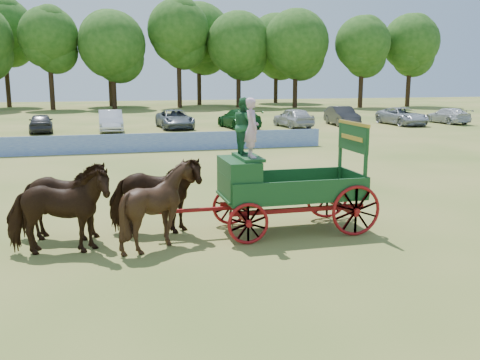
% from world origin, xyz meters
% --- Properties ---
extents(ground, '(160.00, 160.00, 0.00)m').
position_xyz_m(ground, '(0.00, 0.00, 0.00)').
color(ground, '#A78F4B').
rests_on(ground, ground).
extents(horse_lead_left, '(2.61, 1.35, 2.14)m').
position_xyz_m(horse_lead_left, '(-1.87, 0.77, 1.07)').
color(horse_lead_left, '#311E0D').
rests_on(horse_lead_left, ground).
extents(horse_lead_right, '(2.73, 1.71, 2.14)m').
position_xyz_m(horse_lead_right, '(-1.87, 1.87, 1.07)').
color(horse_lead_right, '#311E0D').
rests_on(horse_lead_right, ground).
extents(horse_wheel_left, '(2.13, 1.94, 2.14)m').
position_xyz_m(horse_wheel_left, '(0.53, 0.77, 1.07)').
color(horse_wheel_left, '#311E0D').
rests_on(horse_wheel_left, ground).
extents(horse_wheel_right, '(2.67, 1.51, 2.14)m').
position_xyz_m(horse_wheel_right, '(0.53, 1.87, 1.07)').
color(horse_wheel_right, '#311E0D').
rests_on(horse_wheel_right, ground).
extents(farm_dray, '(6.00, 2.00, 3.70)m').
position_xyz_m(farm_dray, '(3.49, 1.35, 1.63)').
color(farm_dray, '#A01016').
rests_on(farm_dray, ground).
extents(sponsor_banner, '(26.00, 0.08, 1.05)m').
position_xyz_m(sponsor_banner, '(-1.00, 18.00, 0.53)').
color(sponsor_banner, '#2144B2').
rests_on(sponsor_banner, ground).
extents(parked_cars, '(57.33, 7.45, 1.63)m').
position_xyz_m(parked_cars, '(3.60, 29.76, 0.76)').
color(parked_cars, silver).
rests_on(parked_cars, ground).
extents(treeline, '(91.58, 22.79, 15.11)m').
position_xyz_m(treeline, '(-2.27, 60.55, 8.91)').
color(treeline, '#382314').
rests_on(treeline, ground).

